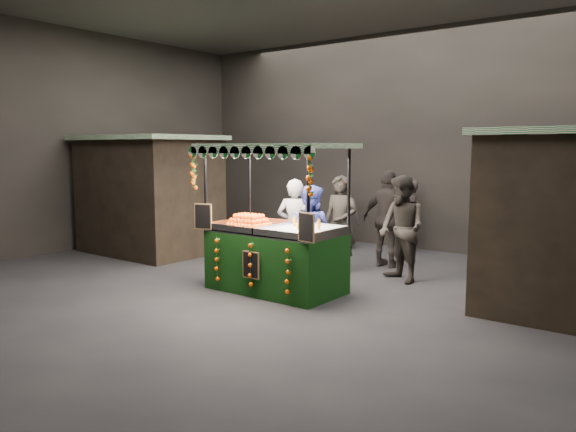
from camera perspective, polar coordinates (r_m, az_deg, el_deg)
The scene contains 13 objects.
ground at distance 9.31m, azimuth -1.33°, elevation -7.55°, with size 12.00×12.00×0.00m, color black.
market_hall at distance 9.08m, azimuth -1.39°, elevation 13.60°, with size 12.10×10.10×5.05m.
neighbour_stall_left at distance 12.90m, azimuth -13.91°, elevation 2.20°, with size 3.00×2.20×2.60m.
juice_stall at distance 9.09m, azimuth -1.37°, elevation -3.08°, with size 2.48×1.46×2.40m.
vendor_grey at distance 10.12m, azimuth 0.69°, elevation -1.23°, with size 0.77×0.65×1.78m.
vendor_blue at distance 9.61m, azimuth 2.30°, elevation -1.90°, with size 0.84×0.66×1.71m.
shopper_0 at distance 10.51m, azimuth 5.35°, elevation -0.84°, with size 0.71×0.51×1.82m.
shopper_1 at distance 9.91m, azimuth 11.51°, elevation -1.30°, with size 1.14×1.06×1.86m.
shopper_2 at distance 11.11m, azimuth 10.16°, elevation -0.30°, with size 1.13×0.50×1.90m.
shopper_3 at distance 12.06m, azimuth 23.20°, elevation -0.13°, with size 1.26×1.43×1.92m.
shopper_4 at distance 13.11m, azimuth 5.55°, elevation 0.30°, with size 0.95×0.82×1.64m.
shopper_5 at distance 11.32m, azimuth 19.91°, elevation -0.57°, with size 1.49×1.70×1.86m.
shopper_6 at distance 12.93m, azimuth 12.22°, elevation 0.02°, with size 0.45×0.63×1.61m.
Camera 1 is at (5.65, -7.02, 2.33)m, focal length 34.94 mm.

